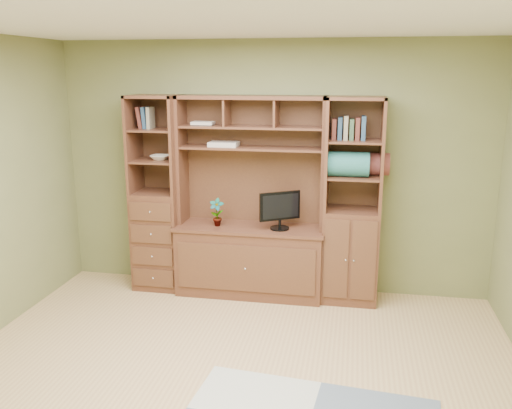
% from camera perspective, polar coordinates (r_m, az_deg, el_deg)
% --- Properties ---
extents(room, '(4.60, 4.10, 2.64)m').
position_cam_1_polar(room, '(3.74, -3.06, -1.34)').
color(room, tan).
rests_on(room, ground).
extents(center_hutch, '(1.54, 0.53, 2.05)m').
position_cam_1_polar(center_hutch, '(5.49, -0.65, 0.62)').
color(center_hutch, '#542D1D').
rests_on(center_hutch, ground).
extents(left_tower, '(0.50, 0.45, 2.05)m').
position_cam_1_polar(left_tower, '(5.80, -10.31, 1.11)').
color(left_tower, '#542D1D').
rests_on(left_tower, ground).
extents(right_tower, '(0.55, 0.45, 2.05)m').
position_cam_1_polar(right_tower, '(5.43, 10.10, 0.26)').
color(right_tower, '#542D1D').
rests_on(right_tower, ground).
extents(monitor, '(0.47, 0.39, 0.53)m').
position_cam_1_polar(monitor, '(5.41, 2.53, 0.10)').
color(monitor, black).
rests_on(monitor, center_hutch).
extents(orchid, '(0.15, 0.10, 0.29)m').
position_cam_1_polar(orchid, '(5.57, -4.16, -0.83)').
color(orchid, '#B1603C').
rests_on(orchid, center_hutch).
extents(magazines, '(0.29, 0.21, 0.05)m').
position_cam_1_polar(magazines, '(5.54, -3.40, 6.38)').
color(magazines, '#BEB0A2').
rests_on(magazines, center_hutch).
extents(bowl, '(0.20, 0.20, 0.05)m').
position_cam_1_polar(bowl, '(5.71, -10.06, 4.90)').
color(bowl, white).
rests_on(bowl, left_tower).
extents(blanket_teal, '(0.42, 0.24, 0.24)m').
position_cam_1_polar(blanket_teal, '(5.31, 9.60, 4.21)').
color(blanket_teal, '#286964').
rests_on(blanket_teal, right_tower).
extents(blanket_red, '(0.39, 0.22, 0.22)m').
position_cam_1_polar(blanket_red, '(5.44, 11.81, 4.22)').
color(blanket_red, brown).
rests_on(blanket_red, right_tower).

